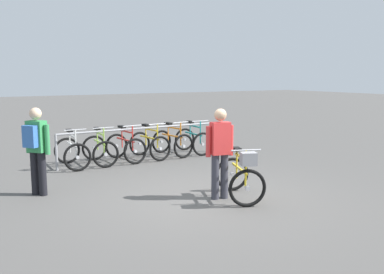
{
  "coord_description": "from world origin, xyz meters",
  "views": [
    {
      "loc": [
        -3.96,
        -6.34,
        2.23
      ],
      "look_at": [
        0.28,
        0.8,
        1.0
      ],
      "focal_mm": 39.34,
      "sensor_mm": 36.0,
      "label": 1
    }
  ],
  "objects_px": {
    "racked_bike_lime": "(100,150)",
    "featured_bicycle": "(241,176)",
    "racked_bike_yellow": "(150,145)",
    "pedestrian_with_backpack": "(36,146)",
    "person_with_featured_bike": "(220,149)",
    "racked_bike_white": "(72,152)",
    "racked_bike_orange": "(172,142)",
    "racked_bike_red": "(126,147)",
    "racked_bike_teal": "(193,140)"
  },
  "relations": [
    {
      "from": "racked_bike_lime",
      "to": "racked_bike_red",
      "type": "bearing_deg",
      "value": 1.7
    },
    {
      "from": "racked_bike_teal",
      "to": "pedestrian_with_backpack",
      "type": "height_order",
      "value": "pedestrian_with_backpack"
    },
    {
      "from": "person_with_featured_bike",
      "to": "racked_bike_lime",
      "type": "bearing_deg",
      "value": 102.53
    },
    {
      "from": "racked_bike_lime",
      "to": "featured_bicycle",
      "type": "bearing_deg",
      "value": -74.72
    },
    {
      "from": "racked_bike_white",
      "to": "racked_bike_orange",
      "type": "xyz_separation_m",
      "value": [
        2.8,
        0.08,
        -0.0
      ]
    },
    {
      "from": "racked_bike_white",
      "to": "person_with_featured_bike",
      "type": "height_order",
      "value": "person_with_featured_bike"
    },
    {
      "from": "racked_bike_white",
      "to": "racked_bike_lime",
      "type": "xyz_separation_m",
      "value": [
        0.7,
        0.02,
        -0.0
      ]
    },
    {
      "from": "racked_bike_yellow",
      "to": "racked_bike_lime",
      "type": "bearing_deg",
      "value": -178.3
    },
    {
      "from": "featured_bicycle",
      "to": "person_with_featured_bike",
      "type": "height_order",
      "value": "person_with_featured_bike"
    },
    {
      "from": "racked_bike_orange",
      "to": "racked_bike_teal",
      "type": "bearing_deg",
      "value": 1.7
    },
    {
      "from": "racked_bike_yellow",
      "to": "person_with_featured_bike",
      "type": "height_order",
      "value": "person_with_featured_bike"
    },
    {
      "from": "pedestrian_with_backpack",
      "to": "featured_bicycle",
      "type": "bearing_deg",
      "value": -35.29
    },
    {
      "from": "racked_bike_red",
      "to": "racked_bike_teal",
      "type": "bearing_deg",
      "value": 1.7
    },
    {
      "from": "racked_bike_lime",
      "to": "racked_bike_yellow",
      "type": "xyz_separation_m",
      "value": [
        1.4,
        0.04,
        0.0
      ]
    },
    {
      "from": "racked_bike_yellow",
      "to": "person_with_featured_bike",
      "type": "bearing_deg",
      "value": -97.08
    },
    {
      "from": "racked_bike_red",
      "to": "racked_bike_orange",
      "type": "height_order",
      "value": "same"
    },
    {
      "from": "racked_bike_orange",
      "to": "featured_bicycle",
      "type": "distance_m",
      "value": 4.44
    },
    {
      "from": "racked_bike_orange",
      "to": "person_with_featured_bike",
      "type": "height_order",
      "value": "person_with_featured_bike"
    },
    {
      "from": "racked_bike_lime",
      "to": "racked_bike_yellow",
      "type": "bearing_deg",
      "value": 1.7
    },
    {
      "from": "racked_bike_lime",
      "to": "pedestrian_with_backpack",
      "type": "distance_m",
      "value": 2.89
    },
    {
      "from": "racked_bike_orange",
      "to": "person_with_featured_bike",
      "type": "xyz_separation_m",
      "value": [
        -1.2,
        -4.09,
        0.54
      ]
    },
    {
      "from": "racked_bike_red",
      "to": "pedestrian_with_backpack",
      "type": "distance_m",
      "value": 3.41
    },
    {
      "from": "racked_bike_red",
      "to": "pedestrian_with_backpack",
      "type": "bearing_deg",
      "value": -140.52
    },
    {
      "from": "racked_bike_lime",
      "to": "racked_bike_red",
      "type": "xyz_separation_m",
      "value": [
        0.7,
        0.02,
        0.0
      ]
    },
    {
      "from": "racked_bike_red",
      "to": "featured_bicycle",
      "type": "xyz_separation_m",
      "value": [
        0.47,
        -4.3,
        0.08
      ]
    },
    {
      "from": "racked_bike_yellow",
      "to": "racked_bike_orange",
      "type": "distance_m",
      "value": 0.7
    },
    {
      "from": "racked_bike_orange",
      "to": "pedestrian_with_backpack",
      "type": "height_order",
      "value": "pedestrian_with_backpack"
    },
    {
      "from": "racked_bike_white",
      "to": "racked_bike_lime",
      "type": "relative_size",
      "value": 1.01
    },
    {
      "from": "racked_bike_orange",
      "to": "featured_bicycle",
      "type": "height_order",
      "value": "same"
    },
    {
      "from": "pedestrian_with_backpack",
      "to": "person_with_featured_bike",
      "type": "bearing_deg",
      "value": -34.43
    },
    {
      "from": "racked_bike_teal",
      "to": "person_with_featured_bike",
      "type": "bearing_deg",
      "value": -114.88
    },
    {
      "from": "racked_bike_yellow",
      "to": "person_with_featured_bike",
      "type": "distance_m",
      "value": 4.13
    },
    {
      "from": "racked_bike_lime",
      "to": "racked_bike_red",
      "type": "height_order",
      "value": "same"
    },
    {
      "from": "racked_bike_teal",
      "to": "featured_bicycle",
      "type": "relative_size",
      "value": 0.86
    },
    {
      "from": "racked_bike_yellow",
      "to": "racked_bike_orange",
      "type": "height_order",
      "value": "same"
    },
    {
      "from": "racked_bike_yellow",
      "to": "racked_bike_teal",
      "type": "xyz_separation_m",
      "value": [
        1.4,
        0.04,
        -0.0
      ]
    },
    {
      "from": "racked_bike_white",
      "to": "racked_bike_lime",
      "type": "distance_m",
      "value": 0.7
    },
    {
      "from": "racked_bike_lime",
      "to": "racked_bike_red",
      "type": "distance_m",
      "value": 0.7
    },
    {
      "from": "racked_bike_yellow",
      "to": "person_with_featured_bike",
      "type": "relative_size",
      "value": 0.73
    },
    {
      "from": "racked_bike_yellow",
      "to": "featured_bicycle",
      "type": "xyz_separation_m",
      "value": [
        -0.23,
        -4.32,
        0.08
      ]
    },
    {
      "from": "racked_bike_orange",
      "to": "pedestrian_with_backpack",
      "type": "distance_m",
      "value": 4.58
    },
    {
      "from": "racked_bike_red",
      "to": "racked_bike_yellow",
      "type": "distance_m",
      "value": 0.7
    },
    {
      "from": "racked_bike_teal",
      "to": "featured_bicycle",
      "type": "distance_m",
      "value": 4.66
    },
    {
      "from": "racked_bike_teal",
      "to": "pedestrian_with_backpack",
      "type": "distance_m",
      "value": 5.21
    },
    {
      "from": "racked_bike_orange",
      "to": "featured_bicycle",
      "type": "relative_size",
      "value": 0.93
    },
    {
      "from": "racked_bike_white",
      "to": "racked_bike_red",
      "type": "distance_m",
      "value": 1.4
    },
    {
      "from": "racked_bike_orange",
      "to": "pedestrian_with_backpack",
      "type": "relative_size",
      "value": 0.71
    },
    {
      "from": "racked_bike_lime",
      "to": "racked_bike_red",
      "type": "relative_size",
      "value": 0.95
    },
    {
      "from": "racked_bike_teal",
      "to": "featured_bicycle",
      "type": "height_order",
      "value": "same"
    },
    {
      "from": "pedestrian_with_backpack",
      "to": "racked_bike_teal",
      "type": "bearing_deg",
      "value": 25.1
    }
  ]
}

